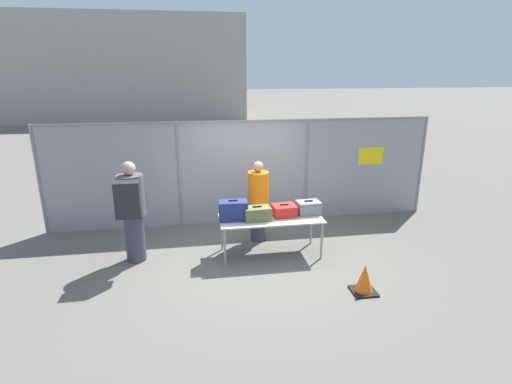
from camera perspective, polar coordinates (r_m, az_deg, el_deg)
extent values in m
plane|color=#605E56|center=(7.62, 0.12, -8.85)|extent=(120.00, 120.00, 0.00)
cylinder|color=gray|center=(9.28, -28.56, 1.40)|extent=(0.07, 0.07, 2.30)
cylinder|color=gray|center=(8.75, -10.89, 2.37)|extent=(0.07, 0.07, 2.30)
cylinder|color=gray|center=(9.10, 7.15, 3.13)|extent=(0.07, 0.07, 2.30)
cylinder|color=gray|center=(10.25, 22.49, 3.54)|extent=(0.07, 0.07, 2.30)
cube|color=gray|center=(8.82, -1.69, 2.79)|extent=(8.46, 0.01, 2.30)
cube|color=gray|center=(8.60, -1.76, 10.04)|extent=(8.46, 0.04, 0.04)
cube|color=yellow|center=(9.57, 16.09, 4.99)|extent=(0.60, 0.01, 0.40)
cube|color=#B2B2AD|center=(7.35, 2.13, -3.80)|extent=(1.89, 0.78, 0.02)
cylinder|color=#99999E|center=(7.08, -4.47, -7.91)|extent=(0.04, 0.04, 0.70)
cylinder|color=#99999E|center=(7.41, 9.37, -6.89)|extent=(0.04, 0.04, 0.70)
cylinder|color=#99999E|center=(7.68, -4.90, -5.83)|extent=(0.04, 0.04, 0.70)
cylinder|color=#99999E|center=(7.99, 7.88, -4.99)|extent=(0.04, 0.04, 0.70)
cube|color=navy|center=(7.20, -3.29, -2.65)|extent=(0.52, 0.32, 0.36)
cube|color=black|center=(7.14, -3.31, -1.22)|extent=(0.16, 0.03, 0.02)
cube|color=#566033|center=(7.21, 0.18, -3.09)|extent=(0.49, 0.32, 0.24)
cube|color=black|center=(7.16, 0.18, -2.10)|extent=(0.16, 0.03, 0.02)
cube|color=red|center=(7.43, 4.02, -2.64)|extent=(0.45, 0.39, 0.21)
cube|color=black|center=(7.39, 4.04, -1.81)|extent=(0.16, 0.04, 0.02)
cube|color=slate|center=(7.57, 7.49, -2.22)|extent=(0.45, 0.34, 0.24)
cube|color=black|center=(7.53, 7.53, -1.27)|extent=(0.16, 0.03, 0.02)
cylinder|color=#383D4C|center=(7.56, -16.89, -6.24)|extent=(0.35, 0.35, 0.87)
cylinder|color=#4C4C51|center=(7.28, -17.44, -0.44)|extent=(0.46, 0.46, 0.73)
sphere|color=tan|center=(7.16, -17.78, 3.25)|extent=(0.24, 0.24, 0.24)
cube|color=#232328|center=(6.94, -17.84, -1.03)|extent=(0.41, 0.25, 0.61)
cylinder|color=#383D4C|center=(8.08, 0.30, -4.27)|extent=(0.31, 0.31, 0.78)
cylinder|color=orange|center=(7.84, 0.31, 0.58)|extent=(0.41, 0.41, 0.65)
sphere|color=#A57A5B|center=(7.73, 0.31, 3.63)|extent=(0.21, 0.21, 0.21)
cube|color=#4C6B47|center=(12.10, 8.63, 3.20)|extent=(2.93, 1.35, 0.55)
sphere|color=black|center=(11.30, 7.25, 1.58)|extent=(0.65, 0.65, 0.65)
sphere|color=black|center=(12.68, 5.38, 3.38)|extent=(0.65, 0.65, 0.65)
cylinder|color=#59595B|center=(11.72, -0.69, 1.80)|extent=(1.03, 0.06, 0.06)
cube|color=#999993|center=(32.79, -17.54, 16.46)|extent=(15.93, 12.58, 6.61)
cube|color=black|center=(6.66, 15.09, -13.50)|extent=(0.38, 0.38, 0.03)
cone|color=orange|center=(6.55, 15.24, -11.85)|extent=(0.30, 0.30, 0.47)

